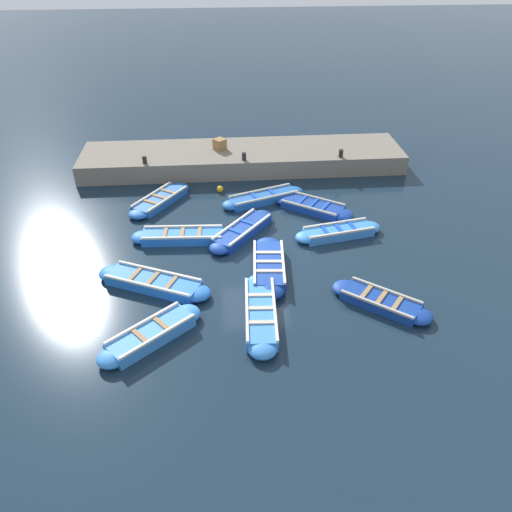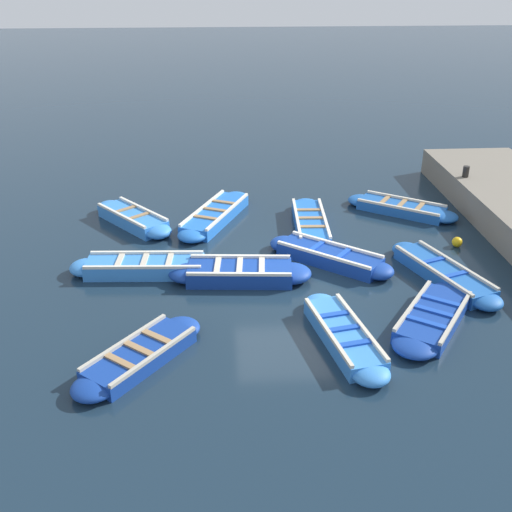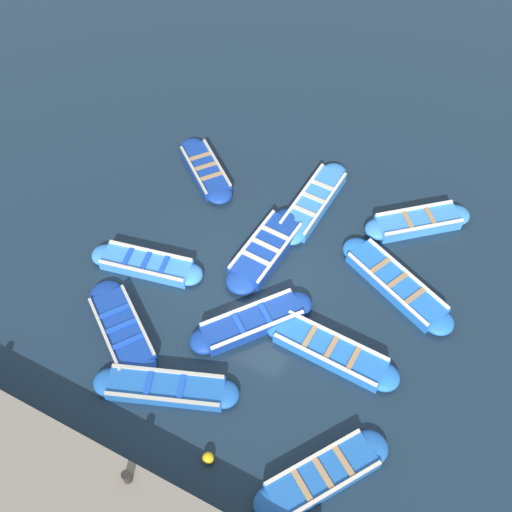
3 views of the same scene
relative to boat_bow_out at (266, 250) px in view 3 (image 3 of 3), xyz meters
name	(u,v)px [view 3 (image 3 of 3)]	position (x,y,z in m)	size (l,w,h in m)	color
ground_plane	(260,287)	(1.14, 0.37, -0.19)	(120.00, 120.00, 0.00)	#162838
boat_bow_out	(266,250)	(0.00, 0.00, 0.00)	(3.59, 1.22, 0.44)	navy
boat_inner_gap	(252,322)	(2.36, 0.76, -0.01)	(3.25, 2.80, 0.43)	navy
boat_stern_in	(314,202)	(-2.36, 0.48, -0.01)	(3.82, 1.05, 0.42)	#3884E0
boat_broadside	(147,265)	(2.03, -2.83, -0.02)	(1.41, 3.46, 0.39)	#3884E0
boat_alongside	(122,329)	(4.11, -2.24, -0.04)	(2.74, 3.33, 0.36)	navy
boat_tucked	(418,222)	(-3.04, 3.63, 0.00)	(2.75, 3.06, 0.44)	#3884E0
boat_near_quay	(396,284)	(-0.58, 3.79, -0.02)	(2.42, 3.96, 0.40)	blue
boat_drifting	(331,351)	(2.19, 2.97, -0.02)	(1.03, 3.82, 0.40)	blue
boat_end_of_row	(206,170)	(-2.09, -3.24, -0.04)	(2.65, 3.02, 0.37)	navy
boat_outer_right	(166,388)	(5.02, -0.29, -0.03)	(2.01, 3.73, 0.38)	#1E59AD
boat_centre	(323,475)	(5.21, 4.04, -0.04)	(3.38, 2.67, 0.36)	#1E59AD
bollard_mid_north	(127,477)	(7.42, 0.37, 0.85)	(0.20, 0.20, 0.35)	black
buoy_orange_near	(208,458)	(6.05, 1.51, -0.05)	(0.28, 0.28, 0.28)	#EAB214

